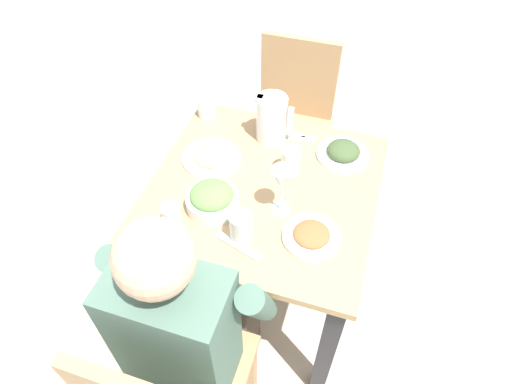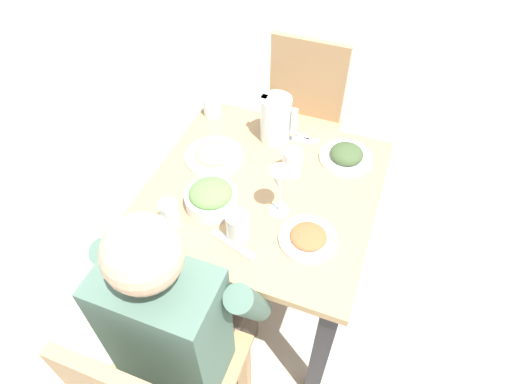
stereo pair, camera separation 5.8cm
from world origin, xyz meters
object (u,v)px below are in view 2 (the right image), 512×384
object	(u,v)px
chair_far	(299,118)
water_glass_far_left	(292,163)
salad_bowl	(211,197)
water_glass_center	(212,106)
wine_glass	(281,183)
dining_table	(263,211)
salt_shaker	(152,239)
diner_near	(185,311)
water_pitcher	(276,119)
plate_fries	(214,155)
plate_dolmas	(346,155)
water_glass_near_right	(239,227)
plate_rice_curry	(308,238)
water_glass_by_pitcher	(170,214)

from	to	relation	value
chair_far	water_glass_far_left	distance (m)	0.68
salad_bowl	water_glass_center	size ratio (longest dim) A/B	2.11
water_glass_far_left	wine_glass	size ratio (longest dim) A/B	0.54
dining_table	salt_shaker	xyz separation A→B (m)	(-0.24, -0.37, 0.17)
dining_table	diner_near	bearing A→B (deg)	-98.12
water_pitcher	plate_fries	distance (m)	0.28
plate_dolmas	water_glass_near_right	distance (m)	0.55
plate_rice_curry	salad_bowl	bearing A→B (deg)	175.77
plate_rice_curry	salt_shaker	bearing A→B (deg)	-157.40
wine_glass	diner_near	bearing A→B (deg)	-111.29
wine_glass	salad_bowl	bearing A→B (deg)	-165.98
plate_rice_curry	plate_fries	bearing A→B (deg)	150.96
water_glass_by_pitcher	dining_table	bearing A→B (deg)	49.50
chair_far	wine_glass	distance (m)	0.90
salad_bowl	water_pitcher	bearing A→B (deg)	77.93
water_glass_center	wine_glass	world-z (taller)	wine_glass
salad_bowl	water_glass_by_pitcher	world-z (taller)	water_glass_by_pitcher
plate_dolmas	water_glass_far_left	world-z (taller)	water_glass_far_left
dining_table	chair_far	distance (m)	0.72
diner_near	wine_glass	size ratio (longest dim) A/B	6.04
dining_table	water_glass_by_pitcher	distance (m)	0.40
water_pitcher	plate_dolmas	bearing A→B (deg)	-4.20
diner_near	plate_fries	world-z (taller)	diner_near
water_pitcher	water_glass_by_pitcher	xyz separation A→B (m)	(-0.18, -0.54, -0.05)
salad_bowl	water_glass_center	world-z (taller)	salad_bowl
wine_glass	plate_fries	bearing A→B (deg)	152.63
salad_bowl	water_glass_near_right	distance (m)	0.17
chair_far	diner_near	xyz separation A→B (m)	(-0.01, -1.22, 0.15)
water_glass_near_right	salt_shaker	size ratio (longest dim) A/B	2.02
diner_near	water_glass_far_left	bearing A→B (deg)	76.55
water_pitcher	water_glass_by_pitcher	bearing A→B (deg)	-108.55
chair_far	water_glass_center	distance (m)	0.55
water_pitcher	water_glass_near_right	distance (m)	0.52
water_glass_by_pitcher	plate_dolmas	bearing A→B (deg)	47.41
chair_far	water_glass_far_left	bearing A→B (deg)	-77.20
diner_near	water_glass_near_right	distance (m)	0.31
chair_far	diner_near	bearing A→B (deg)	-90.37
water_glass_far_left	salt_shaker	size ratio (longest dim) A/B	1.97
plate_rice_curry	water_glass_far_left	size ratio (longest dim) A/B	1.82
chair_far	plate_rice_curry	distance (m)	0.96
dining_table	water_pitcher	bearing A→B (deg)	100.27
water_pitcher	plate_rice_curry	bearing A→B (deg)	-58.88
dining_table	plate_dolmas	world-z (taller)	plate_dolmas
plate_dolmas	salt_shaker	xyz separation A→B (m)	(-0.49, -0.61, 0.01)
plate_rice_curry	plate_fries	size ratio (longest dim) A/B	0.86
water_glass_near_right	wine_glass	size ratio (longest dim) A/B	0.56
salad_bowl	salt_shaker	xyz separation A→B (m)	(-0.11, -0.22, -0.01)
water_pitcher	salt_shaker	bearing A→B (deg)	-107.10
plate_rice_curry	plate_dolmas	distance (m)	0.42
plate_fries	salt_shaker	bearing A→B (deg)	-91.94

